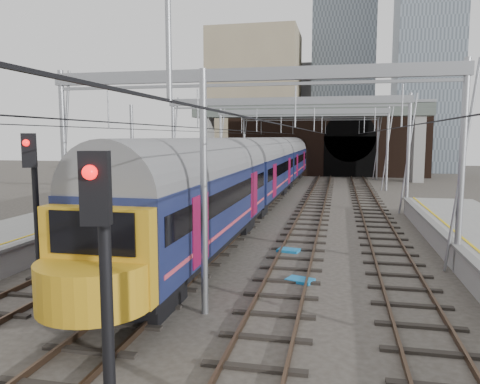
% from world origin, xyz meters
% --- Properties ---
extents(ground, '(160.00, 160.00, 0.00)m').
position_xyz_m(ground, '(0.00, 0.00, 0.00)').
color(ground, '#38332D').
rests_on(ground, ground).
extents(tracks, '(14.40, 80.00, 0.22)m').
position_xyz_m(tracks, '(0.00, 15.00, 0.02)').
color(tracks, '#4C3828').
rests_on(tracks, ground).
extents(overhead_line, '(16.80, 80.00, 8.00)m').
position_xyz_m(overhead_line, '(0.00, 21.49, 6.57)').
color(overhead_line, gray).
rests_on(overhead_line, ground).
extents(retaining_wall, '(28.00, 2.75, 9.00)m').
position_xyz_m(retaining_wall, '(1.40, 51.93, 4.33)').
color(retaining_wall, black).
rests_on(retaining_wall, ground).
extents(overbridge, '(28.00, 3.00, 9.25)m').
position_xyz_m(overbridge, '(0.00, 46.00, 7.27)').
color(overbridge, gray).
rests_on(overbridge, ground).
extents(city_skyline, '(37.50, 27.50, 60.00)m').
position_xyz_m(city_skyline, '(2.73, 70.48, 17.09)').
color(city_skyline, tan).
rests_on(city_skyline, ground).
extents(train_main, '(3.00, 69.22, 5.09)m').
position_xyz_m(train_main, '(-2.00, 33.95, 2.61)').
color(train_main, black).
rests_on(train_main, ground).
extents(train_second, '(2.89, 33.45, 4.95)m').
position_xyz_m(train_second, '(-6.00, 26.95, 2.54)').
color(train_second, black).
rests_on(train_second, ground).
extents(signal_near_left, '(0.41, 0.48, 5.23)m').
position_xyz_m(signal_near_left, '(-4.67, 0.93, 3.27)').
color(signal_near_left, black).
rests_on(signal_near_left, ground).
extents(signal_near_centre, '(0.38, 0.47, 4.96)m').
position_xyz_m(signal_near_centre, '(0.87, -5.43, 3.12)').
color(signal_near_centre, black).
rests_on(signal_near_centre, ground).
extents(equip_cover_a, '(1.08, 0.92, 0.11)m').
position_xyz_m(equip_cover_a, '(2.47, 5.59, 0.05)').
color(equip_cover_a, '#1874B6').
rests_on(equip_cover_a, ground).
extents(equip_cover_b, '(1.08, 0.87, 0.11)m').
position_xyz_m(equip_cover_b, '(1.60, 9.93, 0.06)').
color(equip_cover_b, '#1874B6').
rests_on(equip_cover_b, ground).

